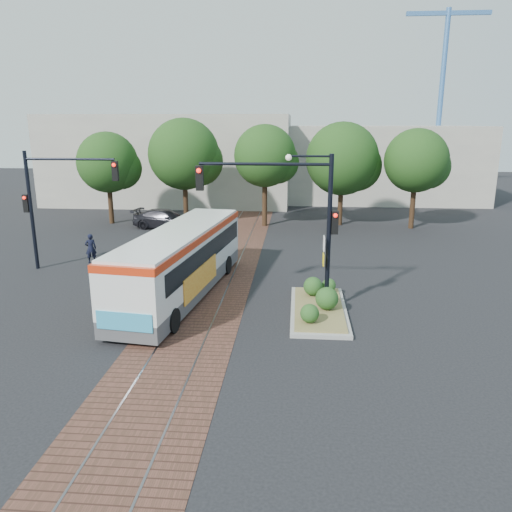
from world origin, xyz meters
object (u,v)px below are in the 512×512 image
Objects in this scene: signal_pole_main at (297,208)px; officer at (91,248)px; signal_pole_left at (51,194)px; parked_car at (165,219)px; traffic_island at (319,303)px; city_bus at (182,259)px.

signal_pole_main reaches higher than officer.
signal_pole_left is 3.55m from officer.
signal_pole_main reaches higher than parked_car.
officer is at bearing 152.58° from traffic_island.
signal_pole_main is 13.14m from signal_pole_left.
officer is (-11.01, 6.12, -3.36)m from signal_pole_main.
signal_pole_main is 1.00× the size of signal_pole_left.
signal_pole_left reaches higher than officer.
signal_pole_left is (-13.19, 4.89, 3.54)m from traffic_island.
signal_pole_left is 3.76× the size of officer.
signal_pole_main is at bearing -21.45° from signal_pole_left.
city_bus is 5.72m from signal_pole_main.
city_bus reaches higher than officer.
city_bus is 14.55m from parked_car.
city_bus is 7.00× the size of officer.
parked_car is at bearing 74.55° from signal_pole_left.
parked_car is at bearing 114.95° from city_bus.
parked_car is at bearing 123.83° from traffic_island.
city_bus is at bearing 165.45° from traffic_island.
traffic_island is at bearing -20.36° from signal_pole_left.
parked_car is (1.67, 9.15, -0.12)m from officer.
signal_pole_left is (-12.23, 4.80, -0.29)m from signal_pole_main.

